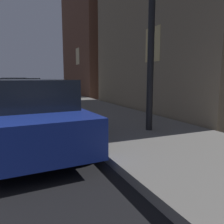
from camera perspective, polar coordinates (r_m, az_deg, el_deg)
The scene contains 4 objects.
car_blue at distance 5.07m, azimuth -20.38°, elevation -0.47°, with size 2.16×4.22×1.43m.
car_green at distance 10.86m, azimuth -22.43°, elevation 4.06°, with size 2.19×4.07×1.43m.
car_yellow_cab at distance 17.66m, azimuth -23.12°, elevation 5.59°, with size 2.05×4.55×1.43m.
building_far at distance 20.71m, azimuth 0.84°, elevation 24.24°, with size 7.26×7.83×14.00m.
Camera 1 is at (2.56, -1.12, 1.48)m, focal length 36.56 mm.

